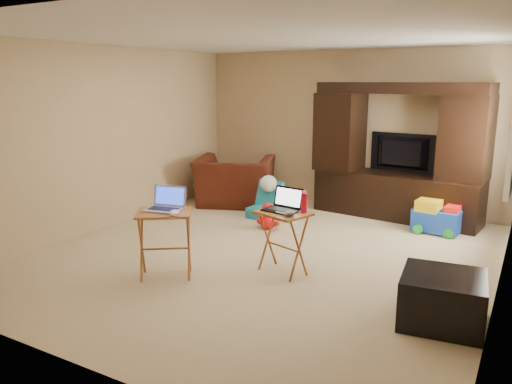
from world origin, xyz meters
The scene contains 20 objects.
floor centered at (0.00, 0.00, 0.00)m, with size 5.50×5.50×0.00m, color beige.
ceiling centered at (0.00, 0.00, 2.50)m, with size 5.50×5.50×0.00m, color silver.
wall_back centered at (0.00, 2.75, 1.25)m, with size 5.00×5.00×0.00m, color tan.
wall_front centered at (0.00, -2.75, 1.25)m, with size 5.00×5.00×0.00m, color tan.
wall_left centered at (-2.50, 0.00, 1.25)m, with size 5.50×5.50×0.00m, color tan.
wall_right centered at (2.50, 0.00, 1.25)m, with size 5.50×5.50×0.00m, color tan.
entertainment_center centered at (0.93, 2.41, 1.00)m, with size 2.45×0.61×2.00m, color black.
television centered at (0.93, 2.56, 0.96)m, with size 1.02×0.13×0.58m, color black.
recliner centered at (-1.59, 1.90, 0.40)m, with size 1.22×1.06×0.79m, color #4D1A10.
child_rocker centered at (-0.78, 1.44, 0.28)m, with size 0.42×0.48×0.56m, color #187286, non-canonical shape.
plush_toy centered at (-0.44, 0.93, 0.19)m, with size 0.34×0.29×0.38m, color red, non-canonical shape.
push_toy centered at (1.62, 1.89, 0.23)m, with size 0.61×0.44×0.46m, color blue, non-canonical shape.
ottoman centered at (2.14, -0.77, 0.21)m, with size 0.67×0.67×0.43m, color black.
tray_table_left centered at (-0.57, -1.12, 0.36)m, with size 0.55×0.44×0.71m, color #AA5A29.
tray_table_right centered at (0.45, -0.42, 0.34)m, with size 0.52×0.42×0.68m, color #9A6325.
laptop_left centered at (-0.60, -1.09, 0.83)m, with size 0.37×0.30×0.24m, color #A4A4A8.
laptop_right centered at (0.41, -0.40, 0.80)m, with size 0.35×0.29×0.24m, color black.
mouse_left centered at (-0.38, -1.19, 0.74)m, with size 0.09×0.14×0.06m, color silver.
mouse_right centered at (0.58, -0.54, 0.70)m, with size 0.09×0.14×0.06m, color #3F4045.
water_bottle centered at (0.65, -0.34, 0.78)m, with size 0.07×0.07×0.21m, color #B60B29.
Camera 1 is at (2.69, -4.96, 2.02)m, focal length 35.00 mm.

